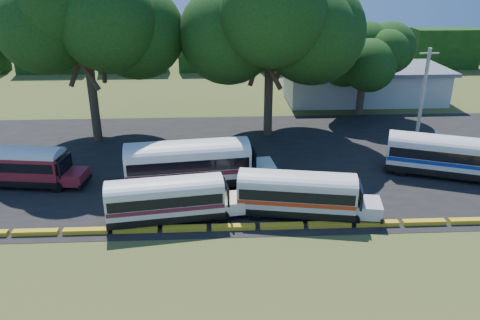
{
  "coord_description": "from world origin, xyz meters",
  "views": [
    {
      "loc": [
        0.66,
        -23.97,
        15.18
      ],
      "look_at": [
        2.16,
        6.0,
        2.54
      ],
      "focal_mm": 35.0,
      "sensor_mm": 36.0,
      "label": 1
    }
  ],
  "objects_px": {
    "bus_white_red": "(300,192)",
    "tree_west": "(83,13)",
    "bus_red": "(15,164)",
    "bus_cream_west": "(168,197)"
  },
  "relations": [
    {
      "from": "bus_white_red",
      "to": "tree_west",
      "type": "xyz_separation_m",
      "value": [
        -16.26,
        14.8,
        9.68
      ]
    },
    {
      "from": "bus_red",
      "to": "tree_west",
      "type": "xyz_separation_m",
      "value": [
        3.69,
        9.28,
        9.65
      ]
    },
    {
      "from": "bus_red",
      "to": "bus_cream_west",
      "type": "distance_m",
      "value": 12.97
    },
    {
      "from": "bus_red",
      "to": "bus_cream_west",
      "type": "bearing_deg",
      "value": -18.71
    },
    {
      "from": "bus_cream_west",
      "to": "tree_west",
      "type": "relative_size",
      "value": 0.59
    },
    {
      "from": "bus_red",
      "to": "tree_west",
      "type": "height_order",
      "value": "tree_west"
    },
    {
      "from": "bus_red",
      "to": "bus_cream_west",
      "type": "relative_size",
      "value": 1.03
    },
    {
      "from": "bus_red",
      "to": "bus_cream_west",
      "type": "height_order",
      "value": "bus_red"
    },
    {
      "from": "bus_red",
      "to": "bus_white_red",
      "type": "relative_size",
      "value": 1.0
    },
    {
      "from": "tree_west",
      "to": "bus_white_red",
      "type": "bearing_deg",
      "value": -42.31
    }
  ]
}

